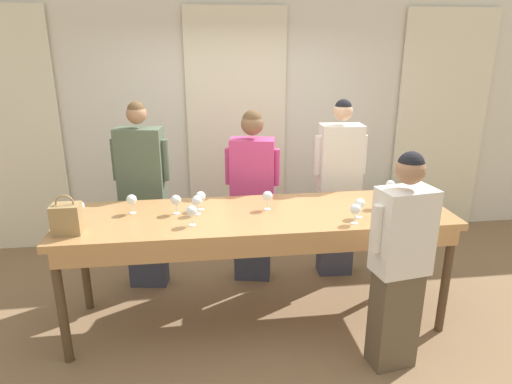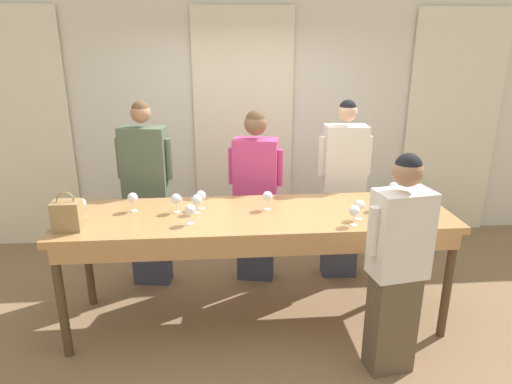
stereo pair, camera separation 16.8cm
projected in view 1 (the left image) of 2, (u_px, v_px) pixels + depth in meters
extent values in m
plane|color=#846647|center=(257.00, 318.00, 4.02)|extent=(18.00, 18.00, 0.00)
cube|color=silver|center=(236.00, 124.00, 5.34)|extent=(12.00, 0.06, 2.80)
cube|color=#EFE5C6|center=(7.00, 135.00, 4.98)|extent=(1.14, 0.03, 2.69)
cube|color=#EFE5C6|center=(237.00, 129.00, 5.29)|extent=(1.14, 0.03, 2.69)
cube|color=#EFE5C6|center=(441.00, 124.00, 5.61)|extent=(1.14, 0.03, 2.69)
cube|color=#B27F4C|center=(257.00, 216.00, 3.72)|extent=(3.15, 0.88, 0.06)
cube|color=#B27F4C|center=(265.00, 249.00, 3.34)|extent=(3.03, 0.03, 0.12)
cylinder|color=#4C3823|center=(62.00, 307.00, 3.34)|extent=(0.07, 0.07, 0.94)
cylinder|color=#4C3823|center=(446.00, 281.00, 3.72)|extent=(0.07, 0.07, 0.94)
cylinder|color=#4C3823|center=(84.00, 262.00, 4.03)|extent=(0.07, 0.07, 0.94)
cylinder|color=#4C3823|center=(406.00, 243.00, 4.41)|extent=(0.07, 0.07, 0.94)
cylinder|color=black|center=(406.00, 202.00, 3.66)|extent=(0.08, 0.08, 0.21)
cone|color=black|center=(407.00, 187.00, 3.62)|extent=(0.08, 0.08, 0.04)
cylinder|color=black|center=(408.00, 179.00, 3.60)|extent=(0.03, 0.03, 0.08)
cylinder|color=beige|center=(406.00, 203.00, 3.66)|extent=(0.08, 0.08, 0.08)
cube|color=#997A4C|center=(67.00, 219.00, 3.29)|extent=(0.20, 0.15, 0.22)
torus|color=#997A4C|center=(65.00, 204.00, 3.25)|extent=(0.13, 0.01, 0.13)
cylinder|color=white|center=(378.00, 207.00, 3.82)|extent=(0.06, 0.06, 0.00)
cylinder|color=white|center=(378.00, 203.00, 3.81)|extent=(0.01, 0.01, 0.08)
sphere|color=white|center=(379.00, 194.00, 3.79)|extent=(0.08, 0.08, 0.08)
cylinder|color=white|center=(399.00, 225.00, 3.47)|extent=(0.06, 0.06, 0.00)
cylinder|color=white|center=(400.00, 220.00, 3.45)|extent=(0.01, 0.01, 0.08)
sphere|color=white|center=(400.00, 211.00, 3.43)|extent=(0.08, 0.08, 0.08)
cylinder|color=white|center=(81.00, 220.00, 3.56)|extent=(0.06, 0.06, 0.00)
cylinder|color=white|center=(80.00, 215.00, 3.54)|extent=(0.01, 0.01, 0.08)
sphere|color=white|center=(79.00, 206.00, 3.52)|extent=(0.08, 0.08, 0.08)
cylinder|color=white|center=(267.00, 209.00, 3.79)|extent=(0.06, 0.06, 0.00)
cylinder|color=white|center=(267.00, 204.00, 3.77)|extent=(0.01, 0.01, 0.08)
sphere|color=white|center=(268.00, 196.00, 3.75)|extent=(0.08, 0.08, 0.08)
cylinder|color=white|center=(198.00, 214.00, 3.68)|extent=(0.06, 0.06, 0.00)
cylinder|color=white|center=(197.00, 209.00, 3.66)|extent=(0.01, 0.01, 0.08)
sphere|color=white|center=(197.00, 201.00, 3.64)|extent=(0.08, 0.08, 0.08)
cylinder|color=white|center=(192.00, 225.00, 3.46)|extent=(0.06, 0.06, 0.00)
cylinder|color=white|center=(192.00, 220.00, 3.45)|extent=(0.01, 0.01, 0.08)
sphere|color=white|center=(192.00, 211.00, 3.43)|extent=(0.08, 0.08, 0.08)
cylinder|color=white|center=(201.00, 209.00, 3.78)|extent=(0.06, 0.06, 0.00)
cylinder|color=white|center=(201.00, 205.00, 3.76)|extent=(0.01, 0.01, 0.08)
sphere|color=white|center=(201.00, 196.00, 3.74)|extent=(0.08, 0.08, 0.08)
cylinder|color=white|center=(133.00, 213.00, 3.70)|extent=(0.06, 0.06, 0.00)
cylinder|color=white|center=(132.00, 208.00, 3.69)|extent=(0.01, 0.01, 0.08)
sphere|color=white|center=(132.00, 200.00, 3.66)|extent=(0.08, 0.08, 0.08)
cylinder|color=white|center=(354.00, 223.00, 3.50)|extent=(0.06, 0.06, 0.00)
cylinder|color=white|center=(355.00, 218.00, 3.48)|extent=(0.01, 0.01, 0.08)
sphere|color=white|center=(356.00, 209.00, 3.46)|extent=(0.08, 0.08, 0.08)
sphere|color=maroon|center=(355.00, 210.00, 3.46)|extent=(0.05, 0.05, 0.05)
cylinder|color=white|center=(359.00, 217.00, 3.62)|extent=(0.06, 0.06, 0.00)
cylinder|color=white|center=(359.00, 212.00, 3.60)|extent=(0.01, 0.01, 0.08)
sphere|color=white|center=(360.00, 203.00, 3.58)|extent=(0.08, 0.08, 0.08)
cylinder|color=white|center=(389.00, 197.00, 4.07)|extent=(0.06, 0.06, 0.00)
cylinder|color=white|center=(390.00, 193.00, 4.06)|extent=(0.01, 0.01, 0.08)
sphere|color=white|center=(390.00, 185.00, 4.04)|extent=(0.08, 0.08, 0.08)
sphere|color=maroon|center=(390.00, 186.00, 4.04)|extent=(0.05, 0.05, 0.05)
cylinder|color=white|center=(177.00, 213.00, 3.69)|extent=(0.06, 0.06, 0.00)
cylinder|color=white|center=(176.00, 209.00, 3.68)|extent=(0.01, 0.01, 0.08)
sphere|color=white|center=(176.00, 200.00, 3.66)|extent=(0.08, 0.08, 0.08)
cube|color=#383D51|center=(147.00, 243.00, 4.46)|extent=(0.38, 0.23, 0.88)
cube|color=#4C5B47|center=(141.00, 165.00, 4.21)|extent=(0.45, 0.28, 0.70)
sphere|color=#9E7051|center=(136.00, 114.00, 4.06)|extent=(0.18, 0.18, 0.18)
sphere|color=brown|center=(136.00, 110.00, 4.05)|extent=(0.16, 0.16, 0.16)
cylinder|color=#4C5B47|center=(165.00, 160.00, 4.19)|extent=(0.08, 0.08, 0.38)
cylinder|color=#4C5B47|center=(115.00, 160.00, 4.20)|extent=(0.08, 0.08, 0.38)
cube|color=#383D51|center=(253.00, 241.00, 4.60)|extent=(0.39, 0.27, 0.81)
cube|color=#C63D7A|center=(252.00, 172.00, 4.37)|extent=(0.46, 0.31, 0.64)
sphere|color=brown|center=(252.00, 124.00, 4.22)|extent=(0.21, 0.21, 0.21)
sphere|color=brown|center=(252.00, 120.00, 4.21)|extent=(0.19, 0.19, 0.19)
cylinder|color=#C63D7A|center=(276.00, 167.00, 4.33)|extent=(0.08, 0.08, 0.35)
cylinder|color=#C63D7A|center=(229.00, 166.00, 4.37)|extent=(0.08, 0.08, 0.35)
cube|color=#383D51|center=(336.00, 233.00, 4.70)|extent=(0.35, 0.22, 0.87)
cube|color=silver|center=(340.00, 160.00, 4.45)|extent=(0.41, 0.26, 0.69)
sphere|color=#DBAD89|center=(343.00, 111.00, 4.30)|extent=(0.18, 0.18, 0.18)
sphere|color=black|center=(343.00, 108.00, 4.29)|extent=(0.16, 0.16, 0.16)
cylinder|color=silver|center=(363.00, 154.00, 4.45)|extent=(0.07, 0.07, 0.38)
cylinder|color=silver|center=(318.00, 155.00, 4.41)|extent=(0.07, 0.07, 0.38)
cube|color=brown|center=(394.00, 318.00, 3.35)|extent=(0.35, 0.25, 0.78)
cube|color=silver|center=(404.00, 231.00, 3.13)|extent=(0.41, 0.30, 0.61)
sphere|color=#9E7051|center=(410.00, 170.00, 2.99)|extent=(0.20, 0.20, 0.20)
sphere|color=black|center=(411.00, 165.00, 2.98)|extent=(0.18, 0.18, 0.18)
cylinder|color=silver|center=(377.00, 229.00, 3.06)|extent=(0.08, 0.08, 0.34)
cylinder|color=silver|center=(431.00, 222.00, 3.17)|extent=(0.08, 0.08, 0.34)
cylinder|color=#935B3D|center=(405.00, 230.00, 5.65)|extent=(0.22, 0.22, 0.19)
ellipsoid|color=#47844C|center=(407.00, 206.00, 5.55)|extent=(0.35, 0.35, 0.50)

